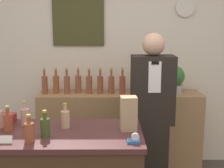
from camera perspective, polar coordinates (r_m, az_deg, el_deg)
back_wall at (r=3.86m, az=-0.36°, el=4.94°), size 5.20×0.09×2.70m
back_shelf at (r=3.82m, az=1.52°, el=-8.70°), size 1.93×0.39×0.96m
shopkeeper at (r=3.20m, az=7.36°, el=-6.01°), size 0.43×0.27×1.69m
potted_plant at (r=3.73m, az=11.37°, el=0.94°), size 0.24×0.24×0.33m
paper_bag at (r=2.46m, az=3.15°, el=-5.40°), size 0.13×0.12×0.27m
tape_dispenser at (r=2.25m, az=4.17°, el=-10.14°), size 0.09×0.06×0.07m
price_card_right at (r=2.35m, az=-18.74°, el=-9.58°), size 0.09×0.02×0.06m
gift_box at (r=2.82m, az=-18.49°, el=-5.93°), size 0.12×0.14×0.06m
counter_bottle_1 at (r=2.58m, az=-18.37°, el=-6.54°), size 0.07×0.07×0.20m
counter_bottle_2 at (r=2.68m, az=-15.51°, el=-5.71°), size 0.07×0.07×0.20m
counter_bottle_3 at (r=2.31m, az=-14.78°, el=-8.42°), size 0.07×0.07×0.20m
counter_bottle_4 at (r=2.39m, az=-12.01°, el=-7.66°), size 0.07×0.07×0.20m
counter_bottle_5 at (r=2.55m, az=-8.41°, el=-6.28°), size 0.07×0.07×0.20m
shelf_bottle_0 at (r=3.72m, az=-12.13°, el=-0.02°), size 0.07×0.07×0.31m
shelf_bottle_1 at (r=3.72m, az=-10.10°, el=0.05°), size 0.07×0.07×0.31m
shelf_bottle_2 at (r=3.69m, az=-8.15°, el=0.01°), size 0.07×0.07×0.31m
shelf_bottle_3 at (r=3.69m, az=-6.11°, el=0.08°), size 0.07×0.07×0.31m
shelf_bottle_4 at (r=3.66m, az=-4.12°, el=0.02°), size 0.07×0.07×0.31m
shelf_bottle_5 at (r=3.66m, az=-2.09°, el=0.03°), size 0.07×0.07×0.31m
shelf_bottle_6 at (r=3.65m, az=-0.06°, el=-0.00°), size 0.07×0.07×0.31m
shelf_bottle_7 at (r=3.66m, az=1.98°, el=0.02°), size 0.07×0.07×0.31m
shelf_bottle_8 at (r=3.67m, az=4.00°, el=0.04°), size 0.07×0.07×0.31m
shelf_bottle_9 at (r=3.68m, az=6.03°, el=0.03°), size 0.07×0.07×0.31m
shelf_bottle_10 at (r=3.71m, az=8.00°, el=0.07°), size 0.07×0.07×0.31m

